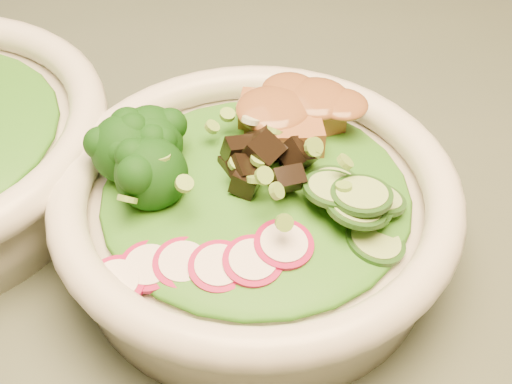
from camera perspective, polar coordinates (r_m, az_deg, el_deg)
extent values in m
cube|color=#475143|center=(0.56, 15.44, -0.04)|extent=(1.20, 0.80, 0.03)
cylinder|color=silver|center=(0.46, 0.00, -2.82)|extent=(0.22, 0.22, 0.05)
torus|color=silver|center=(0.43, 0.00, 0.04)|extent=(0.25, 0.25, 0.02)
ellipsoid|color=#1F6715|center=(0.43, 0.00, 0.10)|extent=(0.19, 0.19, 0.02)
ellipsoid|color=brown|center=(0.46, 2.99, 6.83)|extent=(0.07, 0.05, 0.01)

